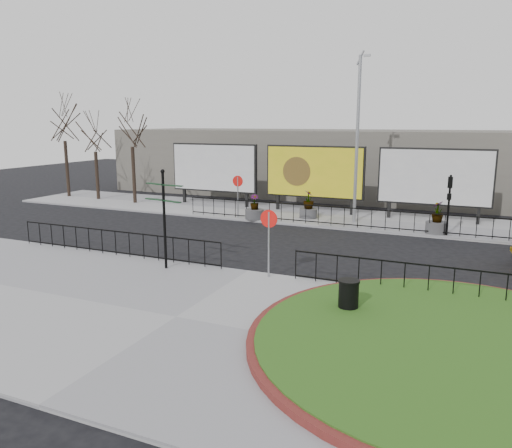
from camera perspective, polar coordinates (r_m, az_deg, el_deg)
The scene contains 24 objects.
ground at distance 19.03m, azimuth -0.88°, elevation -5.67°, with size 90.00×90.00×0.00m, color black.
pavement_near at distance 14.88m, azimuth -9.12°, elevation -10.63°, with size 30.00×10.00×0.12m, color gray.
pavement_far at distance 30.02m, azimuth 8.75°, elevation 0.75°, with size 44.00×6.00×0.12m, color gray.
brick_edge at distance 13.63m, azimuth 21.85°, elevation -12.83°, with size 10.40×10.40×0.18m, color maroon.
grass_lawn at distance 13.62m, azimuth 21.86°, elevation -12.75°, with size 10.00×10.00×0.22m, color #2A5115.
railing_near_left at distance 21.74m, azimuth -15.76°, elevation -2.08°, with size 10.00×0.10×1.10m, color black, non-canonical shape.
railing_near_right at distance 16.98m, azimuth 19.12°, elevation -6.12°, with size 9.00×0.10×1.10m, color black, non-canonical shape.
railing_far at distance 27.09m, azimuth 9.32°, elevation 0.87°, with size 18.00×0.10×1.10m, color black, non-canonical shape.
speed_sign_far at distance 29.05m, azimuth -2.09°, elevation 4.23°, with size 0.64×0.07×2.47m.
speed_sign_near at distance 17.80m, azimuth 1.49°, elevation -0.51°, with size 0.64×0.07×2.47m.
billboard_left at distance 33.72m, azimuth -4.81°, elevation 6.39°, with size 6.20×0.31×4.10m.
billboard_mid at distance 30.99m, azimuth 6.68°, elevation 5.90°, with size 6.20×0.31×4.10m.
billboard_right at distance 29.69m, azimuth 19.74°, elevation 5.04°, with size 6.20×0.31×4.10m.
lamp_post at distance 28.17m, azimuth 11.51°, elevation 9.71°, with size 0.74×0.18×9.23m.
signal_pole_a at distance 26.09m, azimuth 21.22°, elevation 3.00°, with size 0.22×0.26×3.00m.
tree_left at distance 35.42m, azimuth -13.92°, elevation 8.01°, with size 2.00×2.00×7.00m, color #2D2119, non-canonical shape.
tree_mid at distance 37.91m, azimuth -17.84°, elevation 7.40°, with size 2.00×2.00×6.20m, color #2D2119, non-canonical shape.
tree_far at distance 40.07m, azimuth -20.95°, elevation 8.33°, with size 2.00×2.00×7.50m, color #2D2119, non-canonical shape.
building_backdrop at distance 39.36m, azimuth 12.73°, elevation 6.76°, with size 40.00×10.00×5.00m, color #5C5850.
fingerpost_sign at distance 19.07m, azimuth -10.47°, elevation 1.66°, with size 1.78×0.60×3.81m.
litter_bin at distance 14.93m, azimuth 10.52°, elevation -8.20°, with size 0.63×0.63×1.04m.
planter_a at distance 28.81m, azimuth -0.19°, elevation 1.46°, with size 1.07×1.07×1.42m.
planter_b at distance 29.29m, azimuth 6.01°, elevation 1.87°, with size 1.03×1.03×1.62m.
planter_c at distance 26.71m, azimuth 19.98°, elevation 0.23°, with size 1.10×1.10×1.64m.
Camera 1 is at (7.62, -16.49, 5.66)m, focal length 35.00 mm.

